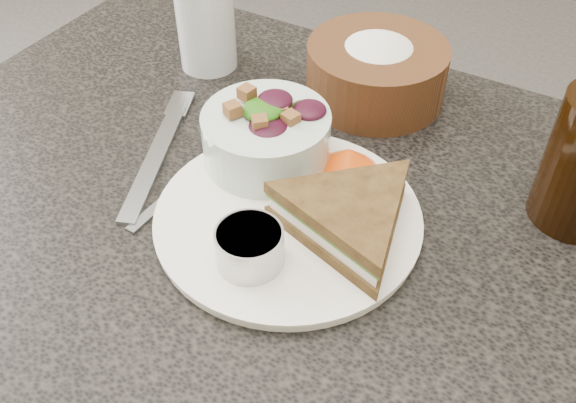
{
  "coord_description": "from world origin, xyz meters",
  "views": [
    {
      "loc": [
        0.22,
        -0.41,
        1.22
      ],
      "look_at": [
        -0.01,
        -0.01,
        0.78
      ],
      "focal_mm": 40.0,
      "sensor_mm": 36.0,
      "label": 1
    }
  ],
  "objects_px": {
    "dining_table": "(297,403)",
    "dressing_ramekin": "(250,247)",
    "water_glass": "(206,26)",
    "dinner_plate": "(288,219)",
    "bread_basket": "(377,63)",
    "sandwich": "(350,217)",
    "salad_bowl": "(266,129)"
  },
  "relations": [
    {
      "from": "salad_bowl",
      "to": "bread_basket",
      "type": "height_order",
      "value": "bread_basket"
    },
    {
      "from": "dinner_plate",
      "to": "sandwich",
      "type": "height_order",
      "value": "sandwich"
    },
    {
      "from": "dining_table",
      "to": "dinner_plate",
      "type": "bearing_deg",
      "value": -132.75
    },
    {
      "from": "bread_basket",
      "to": "dining_table",
      "type": "bearing_deg",
      "value": -83.6
    },
    {
      "from": "dinner_plate",
      "to": "salad_bowl",
      "type": "height_order",
      "value": "salad_bowl"
    },
    {
      "from": "salad_bowl",
      "to": "bread_basket",
      "type": "distance_m",
      "value": 0.19
    },
    {
      "from": "dinner_plate",
      "to": "sandwich",
      "type": "xyz_separation_m",
      "value": [
        0.06,
        0.01,
        0.03
      ]
    },
    {
      "from": "dinner_plate",
      "to": "dining_table",
      "type": "bearing_deg",
      "value": 47.25
    },
    {
      "from": "dinner_plate",
      "to": "bread_basket",
      "type": "relative_size",
      "value": 1.55
    },
    {
      "from": "dinner_plate",
      "to": "bread_basket",
      "type": "distance_m",
      "value": 0.25
    },
    {
      "from": "sandwich",
      "to": "bread_basket",
      "type": "height_order",
      "value": "bread_basket"
    },
    {
      "from": "salad_bowl",
      "to": "water_glass",
      "type": "relative_size",
      "value": 1.22
    },
    {
      "from": "dressing_ramekin",
      "to": "water_glass",
      "type": "relative_size",
      "value": 0.56
    },
    {
      "from": "bread_basket",
      "to": "dinner_plate",
      "type": "bearing_deg",
      "value": -86.07
    },
    {
      "from": "dinner_plate",
      "to": "bread_basket",
      "type": "bearing_deg",
      "value": 93.93
    },
    {
      "from": "dinner_plate",
      "to": "water_glass",
      "type": "xyz_separation_m",
      "value": [
        -0.24,
        0.21,
        0.05
      ]
    },
    {
      "from": "sandwich",
      "to": "dinner_plate",
      "type": "bearing_deg",
      "value": -157.29
    },
    {
      "from": "sandwich",
      "to": "water_glass",
      "type": "height_order",
      "value": "water_glass"
    },
    {
      "from": "dining_table",
      "to": "salad_bowl",
      "type": "distance_m",
      "value": 0.44
    },
    {
      "from": "dining_table",
      "to": "sandwich",
      "type": "relative_size",
      "value": 5.82
    },
    {
      "from": "salad_bowl",
      "to": "water_glass",
      "type": "xyz_separation_m",
      "value": [
        -0.18,
        0.14,
        0.01
      ]
    },
    {
      "from": "dinner_plate",
      "to": "dressing_ramekin",
      "type": "bearing_deg",
      "value": -90.16
    },
    {
      "from": "salad_bowl",
      "to": "dressing_ramekin",
      "type": "relative_size",
      "value": 2.16
    },
    {
      "from": "dressing_ramekin",
      "to": "salad_bowl",
      "type": "bearing_deg",
      "value": 115.21
    },
    {
      "from": "sandwich",
      "to": "dressing_ramekin",
      "type": "xyz_separation_m",
      "value": [
        -0.06,
        -0.08,
        -0.0
      ]
    },
    {
      "from": "dining_table",
      "to": "dressing_ramekin",
      "type": "xyz_separation_m",
      "value": [
        -0.01,
        -0.08,
        0.41
      ]
    },
    {
      "from": "salad_bowl",
      "to": "bread_basket",
      "type": "relative_size",
      "value": 0.8
    },
    {
      "from": "dining_table",
      "to": "salad_bowl",
      "type": "height_order",
      "value": "salad_bowl"
    },
    {
      "from": "dining_table",
      "to": "salad_bowl",
      "type": "relative_size",
      "value": 7.24
    },
    {
      "from": "dining_table",
      "to": "dressing_ramekin",
      "type": "height_order",
      "value": "dressing_ramekin"
    },
    {
      "from": "sandwich",
      "to": "dressing_ramekin",
      "type": "distance_m",
      "value": 0.1
    },
    {
      "from": "salad_bowl",
      "to": "dressing_ramekin",
      "type": "distance_m",
      "value": 0.15
    }
  ]
}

